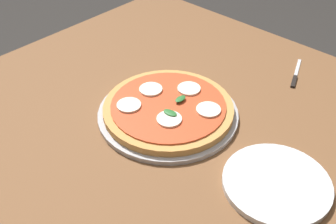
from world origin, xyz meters
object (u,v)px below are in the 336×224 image
Objects in this scene: dining_table at (128,152)px; serving_tray at (168,113)px; knife at (295,76)px; pizza at (168,108)px; plate_white at (277,183)px.

serving_tray reaches higher than dining_table.
pizza is at bearing 158.11° from knife.
knife is at bearing -21.96° from serving_tray.
serving_tray reaches higher than knife.
pizza reaches higher than dining_table.
serving_tray is 1.08× the size of pizza.
dining_table is 8.74× the size of knife.
serving_tray is at bearing -27.78° from dining_table.
pizza is at bearing 86.69° from plate_white.
plate_white is (-0.02, -0.31, -0.02)m from pizza.
serving_tray is (0.10, -0.05, 0.10)m from dining_table.
serving_tray is 0.39m from knife.
dining_table is at bearing 152.22° from serving_tray.
pizza is 1.45× the size of plate_white.
serving_tray is 0.31m from plate_white.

